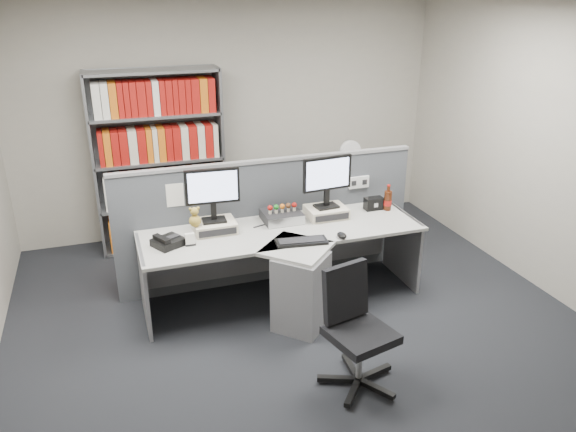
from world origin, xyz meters
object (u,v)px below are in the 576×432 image
object	(u,v)px
monitor_right	(327,178)
desk_phone	(168,242)
keyboard	(301,241)
shelving_unit	(159,163)
mouse	(342,235)
monitor_left	(212,190)
cola_bottle	(388,201)
desk_fan	(349,155)
office_chair	(355,325)
desktop_pc	(282,216)
desk	(290,266)
speaker	(374,203)
desk_calendar	(190,240)
filing_cabinet	(347,208)

from	to	relation	value
monitor_right	desk_phone	xyz separation A→B (m)	(-1.55, -0.18, -0.36)
keyboard	shelving_unit	bearing A→B (deg)	116.32
shelving_unit	mouse	bearing A→B (deg)	-55.59
monitor_left	cola_bottle	distance (m)	1.78
desk_fan	office_chair	size ratio (longest dim) A/B	0.52
monitor_left	desk_fan	xyz separation A→B (m)	(1.80, 1.02, -0.12)
desktop_pc	desk_phone	bearing A→B (deg)	-168.90
desktop_pc	office_chair	distance (m)	1.56
desk	mouse	xyz separation A→B (m)	(0.45, -0.12, 0.29)
speaker	office_chair	world-z (taller)	office_chair
desktop_pc	cola_bottle	bearing A→B (deg)	-3.28
speaker	monitor_right	bearing A→B (deg)	-176.32
desk	desk_phone	size ratio (longest dim) A/B	8.34
cola_bottle	office_chair	xyz separation A→B (m)	(-1.03, -1.47, -0.33)
desk	desktop_pc	distance (m)	0.53
monitor_right	shelving_unit	xyz separation A→B (m)	(-1.40, 1.47, -0.15)
speaker	cola_bottle	distance (m)	0.14
desk	shelving_unit	world-z (taller)	shelving_unit
speaker	office_chair	size ratio (longest dim) A/B	0.20
desk_phone	desk_calendar	bearing A→B (deg)	-13.42
filing_cabinet	desk_phone	bearing A→B (deg)	-151.97
keyboard	mouse	bearing A→B (deg)	-1.43
monitor_left	desk_fan	bearing A→B (deg)	29.47
keyboard	desktop_pc	bearing A→B (deg)	90.76
desktop_pc	desk_calendar	xyz separation A→B (m)	(-0.92, -0.26, -0.00)
office_chair	desk	bearing A→B (deg)	96.42
desk_calendar	cola_bottle	size ratio (longest dim) A/B	0.41
keyboard	desk_fan	xyz separation A→B (m)	(1.13, 1.51, 0.26)
speaker	keyboard	bearing A→B (deg)	-151.29
desk_phone	shelving_unit	bearing A→B (deg)	85.03
monitor_right	desk_fan	size ratio (longest dim) A/B	1.07
desktop_pc	desk_phone	xyz separation A→B (m)	(-1.10, -0.22, -0.01)
desk_calendar	shelving_unit	xyz separation A→B (m)	(-0.04, 1.69, 0.21)
monitor_right	desk_calendar	xyz separation A→B (m)	(-1.36, -0.22, -0.35)
desk_calendar	shelving_unit	world-z (taller)	shelving_unit
desktop_pc	mouse	bearing A→B (deg)	-54.48
desk_calendar	filing_cabinet	world-z (taller)	desk_calendar
desk	cola_bottle	xyz separation A→B (m)	(1.15, 0.36, 0.36)
keyboard	cola_bottle	bearing A→B (deg)	23.35
filing_cabinet	cola_bottle	bearing A→B (deg)	-92.58
keyboard	mouse	world-z (taller)	mouse
desk_calendar	monitor_right	bearing A→B (deg)	9.28
desk_phone	desk_fan	xyz separation A→B (m)	(2.24, 1.19, 0.24)
desk	desktop_pc	bearing A→B (deg)	81.73
office_chair	cola_bottle	bearing A→B (deg)	55.07
monitor_left	monitor_right	bearing A→B (deg)	0.00
mouse	shelving_unit	size ratio (longest dim) A/B	0.06
mouse	desk_calendar	world-z (taller)	desk_calendar
speaker	desk	bearing A→B (deg)	-157.92
mouse	desk_fan	distance (m)	1.71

